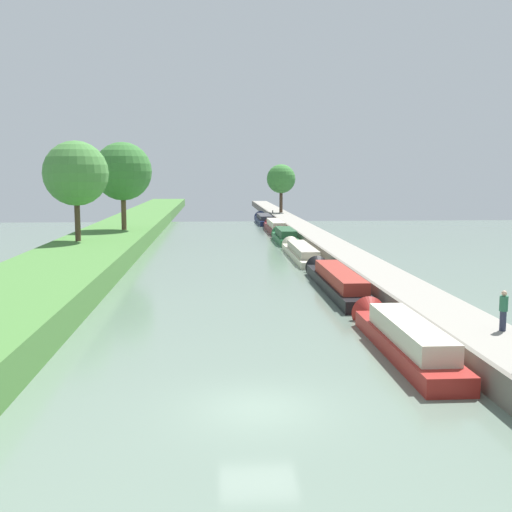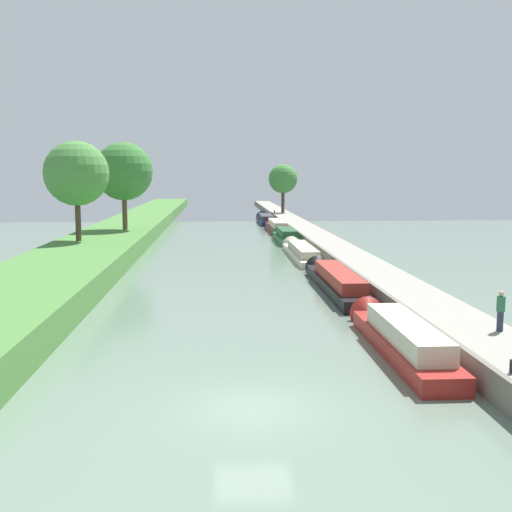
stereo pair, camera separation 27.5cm
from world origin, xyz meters
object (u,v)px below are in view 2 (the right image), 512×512
narrowboat_red (399,337)px  mooring_bollard_far (275,212)px  narrowboat_black (335,280)px  narrowboat_navy (265,219)px  narrowboat_cream (301,252)px  narrowboat_maroon (276,227)px  narrowboat_green (285,236)px  person_walking (501,310)px  mooring_bollard_near (512,366)px

narrowboat_red → mooring_bollard_far: (1.79, 77.30, 0.68)m
narrowboat_black → narrowboat_navy: bearing=90.2°
narrowboat_cream → narrowboat_maroon: (0.19, 25.68, 0.13)m
narrowboat_navy → narrowboat_black: bearing=-89.8°
narrowboat_cream → narrowboat_green: 13.22m
person_walking → narrowboat_green: bearing=95.0°
narrowboat_black → mooring_bollard_far: bearing=88.4°
narrowboat_navy → narrowboat_red: bearing=-89.9°
narrowboat_red → narrowboat_green: bearing=90.1°
narrowboat_red → narrowboat_cream: (-0.11, 30.46, -0.13)m
narrowboat_maroon → narrowboat_navy: size_ratio=1.03×
narrowboat_black → person_walking: (3.84, -15.48, 1.36)m
narrowboat_black → narrowboat_maroon: size_ratio=1.03×
person_walking → mooring_bollard_far: person_walking is taller
narrowboat_green → narrowboat_maroon: bearing=89.4°
narrowboat_red → narrowboat_black: size_ratio=0.77×
mooring_bollard_far → narrowboat_red: bearing=-91.3°
narrowboat_black → mooring_bollard_near: mooring_bollard_near is taller
narrowboat_cream → person_walking: bearing=-82.9°
narrowboat_maroon → person_walking: person_walking is taller
narrowboat_maroon → narrowboat_navy: (-0.26, 14.87, -0.08)m
narrowboat_green → mooring_bollard_near: mooring_bollard_near is taller
narrowboat_green → narrowboat_maroon: (0.14, 12.45, 0.01)m
narrowboat_maroon → mooring_bollard_near: mooring_bollard_near is taller
person_walking → mooring_bollard_far: (-2.04, 78.36, -0.65)m
narrowboat_red → person_walking: bearing=-15.5°
mooring_bollard_near → mooring_bollard_far: (0.00, 83.73, 0.00)m
narrowboat_red → mooring_bollard_near: bearing=-74.5°
narrowboat_black → narrowboat_navy: narrowboat_black is taller
narrowboat_red → narrowboat_cream: bearing=90.2°
person_walking → mooring_bollard_far: 78.39m
mooring_bollard_near → narrowboat_red: bearing=105.5°
narrowboat_cream → narrowboat_navy: bearing=90.1°
narrowboat_green → narrowboat_navy: bearing=90.3°
narrowboat_red → narrowboat_maroon: bearing=89.9°
narrowboat_cream → narrowboat_navy: size_ratio=1.06×
narrowboat_maroon → narrowboat_navy: narrowboat_maroon is taller
narrowboat_black → narrowboat_cream: (-0.10, 16.05, -0.10)m
narrowboat_red → narrowboat_navy: (-0.18, 71.01, -0.07)m
narrowboat_navy → mooring_bollard_far: (1.97, 6.29, 0.76)m
person_walking → mooring_bollard_near: 5.78m
narrowboat_navy → mooring_bollard_far: mooring_bollard_far is taller
mooring_bollard_far → narrowboat_black: bearing=-91.6°
narrowboat_red → narrowboat_black: narrowboat_red is taller
mooring_bollard_near → mooring_bollard_far: 83.73m
mooring_bollard_near → mooring_bollard_far: bearing=90.0°
narrowboat_black → narrowboat_green: (-0.05, 29.27, 0.02)m
narrowboat_red → person_walking: person_walking is taller
narrowboat_black → narrowboat_cream: size_ratio=1.00×
narrowboat_red → narrowboat_maroon: (0.08, 56.14, 0.01)m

